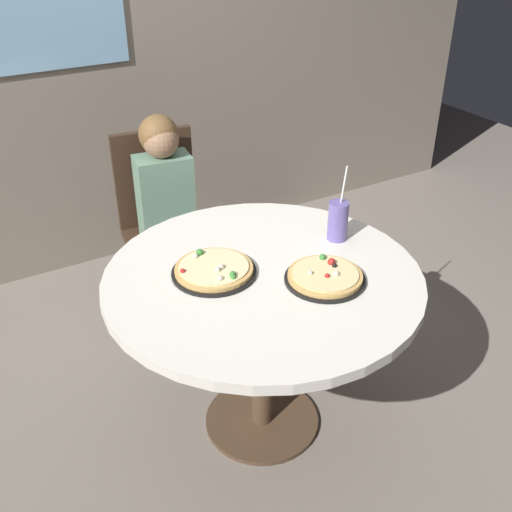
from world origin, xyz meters
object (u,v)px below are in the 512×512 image
object	(u,v)px
dining_table	(263,297)
diner_child	(172,240)
pizza_veggie	(214,270)
soda_cup	(338,221)
chair_wooden	(162,216)
pizza_cheese	(325,277)

from	to	relation	value
dining_table	diner_child	xyz separation A→B (m)	(-0.01, 0.84, -0.16)
pizza_veggie	soda_cup	world-z (taller)	soda_cup
chair_wooden	pizza_cheese	bearing A→B (deg)	-82.43
dining_table	pizza_cheese	bearing A→B (deg)	-41.67
diner_child	pizza_cheese	distance (m)	1.05
chair_wooden	pizza_cheese	xyz separation A→B (m)	(0.16, -1.17, 0.24)
soda_cup	dining_table	bearing A→B (deg)	-169.10
pizza_veggie	pizza_cheese	xyz separation A→B (m)	(0.32, -0.24, -0.00)
pizza_veggie	soda_cup	distance (m)	0.55
chair_wooden	pizza_veggie	size ratio (longest dim) A/B	3.06
pizza_cheese	chair_wooden	bearing A→B (deg)	97.57
pizza_cheese	pizza_veggie	bearing A→B (deg)	143.28
diner_child	pizza_veggie	xyz separation A→B (m)	(-0.14, -0.75, 0.28)
chair_wooden	soda_cup	distance (m)	1.06
pizza_veggie	soda_cup	xyz separation A→B (m)	(0.54, -0.02, 0.06)
chair_wooden	soda_cup	xyz separation A→B (m)	(0.38, -0.95, 0.30)
dining_table	soda_cup	distance (m)	0.44
chair_wooden	pizza_veggie	world-z (taller)	chair_wooden
dining_table	diner_child	size ratio (longest dim) A/B	1.08
chair_wooden	diner_child	bearing A→B (deg)	-97.30
chair_wooden	diner_child	world-z (taller)	diner_child
dining_table	chair_wooden	size ratio (longest dim) A/B	1.23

